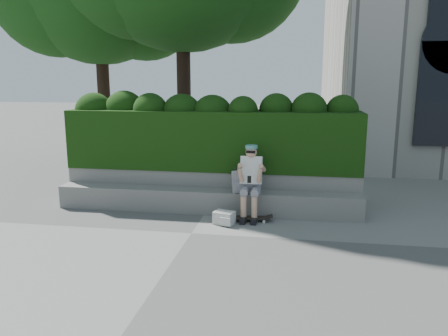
% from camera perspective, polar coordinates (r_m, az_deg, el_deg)
% --- Properties ---
extents(ground, '(80.00, 80.00, 0.00)m').
position_cam_1_polar(ground, '(7.54, -4.28, -8.50)').
color(ground, slate).
rests_on(ground, ground).
extents(bench_ledge, '(6.00, 0.45, 0.45)m').
position_cam_1_polar(bench_ledge, '(8.63, -2.36, -4.31)').
color(bench_ledge, gray).
rests_on(bench_ledge, ground).
extents(planter_wall, '(6.00, 0.50, 0.75)m').
position_cam_1_polar(planter_wall, '(9.04, -1.76, -2.59)').
color(planter_wall, gray).
rests_on(planter_wall, ground).
extents(hedge, '(6.00, 1.00, 1.20)m').
position_cam_1_polar(hedge, '(9.07, -1.53, 3.74)').
color(hedge, black).
rests_on(hedge, planter_wall).
extents(person, '(0.40, 0.76, 1.38)m').
position_cam_1_polar(person, '(8.19, 3.53, -1.37)').
color(person, gray).
rests_on(person, ground).
extents(skateboard, '(0.79, 0.28, 0.08)m').
position_cam_1_polar(skateboard, '(8.12, 3.28, -6.51)').
color(skateboard, black).
rests_on(skateboard, ground).
extents(backpack_plaid, '(0.33, 0.27, 0.43)m').
position_cam_1_polar(backpack_plaid, '(8.31, 2.15, -1.79)').
color(backpack_plaid, '#A4A3A8').
rests_on(backpack_plaid, bench_ledge).
extents(backpack_ground, '(0.41, 0.35, 0.23)m').
position_cam_1_polar(backpack_ground, '(7.95, 0.02, -6.51)').
color(backpack_ground, beige).
rests_on(backpack_ground, ground).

